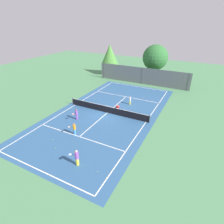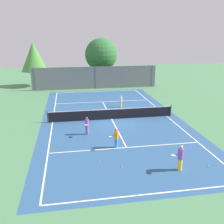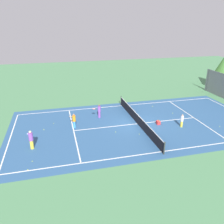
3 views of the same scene
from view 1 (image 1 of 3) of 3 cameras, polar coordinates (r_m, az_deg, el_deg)
name	(u,v)px [view 1 (image 1 of 3)]	position (r m, az deg, el deg)	size (l,w,h in m)	color
ground_plane	(107,113)	(24.95, -1.46, -0.22)	(80.00, 80.00, 0.00)	#4C8456
court_surface	(107,113)	(24.95, -1.46, -0.22)	(13.00, 25.00, 0.01)	#2D5684
tennis_net	(107,109)	(24.72, -1.47, 0.83)	(11.90, 0.10, 1.10)	#333833
perimeter_fence	(142,76)	(36.42, 9.33, 11.14)	(18.00, 0.12, 3.20)	slate
tree_0	(110,55)	(42.13, -0.69, 17.59)	(3.81, 3.81, 6.54)	brown
tree_1	(155,58)	(38.78, 13.41, 16.26)	(5.00, 5.00, 7.07)	brown
player_0	(130,100)	(27.23, 5.66, 3.66)	(0.28, 0.28, 1.30)	yellow
player_1	(76,114)	(23.40, -11.10, -0.66)	(0.42, 0.89, 1.47)	purple
player_2	(77,158)	(16.47, -11.00, -13.84)	(0.92, 0.59, 1.61)	yellow
player_3	(74,129)	(20.48, -11.76, -5.13)	(0.85, 0.67, 1.43)	#388CD8
ball_crate	(118,107)	(26.19, 1.78, 1.62)	(0.40, 0.33, 0.43)	red
tennis_ball_0	(144,97)	(30.36, 9.92, 4.64)	(0.07, 0.07, 0.07)	#CCE533
tennis_ball_1	(53,140)	(20.56, -18.09, -8.27)	(0.07, 0.07, 0.07)	#CCE533
tennis_ball_2	(113,98)	(29.47, 0.17, 4.35)	(0.07, 0.07, 0.07)	#CCE533
tennis_ball_3	(120,118)	(23.56, 2.57, -1.94)	(0.07, 0.07, 0.07)	#CCE533
tennis_ball_4	(55,148)	(19.30, -17.34, -10.75)	(0.07, 0.07, 0.07)	#CCE533
tennis_ball_5	(65,111)	(26.15, -14.54, 0.29)	(0.07, 0.07, 0.07)	#CCE533
tennis_ball_6	(106,124)	(22.37, -1.82, -3.63)	(0.07, 0.07, 0.07)	#CCE533
tennis_ball_7	(97,171)	(16.21, -4.67, -18.03)	(0.07, 0.07, 0.07)	#CCE533
tennis_ball_8	(95,98)	(29.64, -5.44, 4.37)	(0.07, 0.07, 0.07)	#CCE533
tennis_ball_9	(107,178)	(15.69, -1.69, -19.85)	(0.07, 0.07, 0.07)	#CCE533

